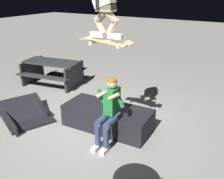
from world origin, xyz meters
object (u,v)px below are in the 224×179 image
(skateboard, at_px, (106,42))
(skater_airborne, at_px, (103,1))
(picnic_table_back, at_px, (52,69))
(ledge_box_main, at_px, (107,117))
(person_sitting_on_ledge, at_px, (109,109))
(kicker_ramp, at_px, (26,115))

(skateboard, relative_size, skater_airborne, 0.91)
(skater_airborne, height_order, picnic_table_back, skater_airborne)
(ledge_box_main, relative_size, picnic_table_back, 0.99)
(skateboard, xyz_separation_m, skater_airborne, (0.06, 0.00, 0.69))
(ledge_box_main, relative_size, person_sitting_on_ledge, 1.44)
(ledge_box_main, xyz_separation_m, skater_airborne, (-0.11, 0.30, 2.40))
(skater_airborne, xyz_separation_m, kicker_ramp, (1.99, 0.32, -2.57))
(ledge_box_main, xyz_separation_m, kicker_ramp, (1.87, 0.62, -0.17))
(ledge_box_main, height_order, picnic_table_back, picnic_table_back)
(person_sitting_on_ledge, relative_size, skater_airborne, 1.17)
(person_sitting_on_ledge, relative_size, kicker_ramp, 0.87)
(kicker_ramp, bearing_deg, ledge_box_main, -161.73)
(person_sitting_on_ledge, xyz_separation_m, skateboard, (0.15, -0.15, 1.22))
(picnic_table_back, bearing_deg, skater_airborne, 150.64)
(skater_airborne, bearing_deg, picnic_table_back, -29.36)
(ledge_box_main, distance_m, skateboard, 1.75)
(ledge_box_main, distance_m, picnic_table_back, 3.19)
(person_sitting_on_ledge, bearing_deg, kicker_ramp, 4.55)
(ledge_box_main, xyz_separation_m, person_sitting_on_ledge, (-0.32, 0.44, 0.49))
(skateboard, bearing_deg, person_sitting_on_ledge, 135.40)
(person_sitting_on_ledge, distance_m, picnic_table_back, 3.68)
(skater_airborne, distance_m, kicker_ramp, 3.26)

